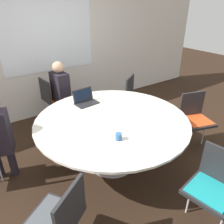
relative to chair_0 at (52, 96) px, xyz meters
The scene contains 12 objects.
ground_plane 1.78m from the chair_0, 82.89° to the right, with size 16.00×16.00×0.00m, color black.
wall_back 0.95m from the chair_0, 64.14° to the left, with size 8.00×0.07×2.70m.
conference_table 1.70m from the chair_0, 82.89° to the right, with size 2.05×2.05×0.74m.
chair_0 is the anchor object (origin of this frame).
chair_2 2.68m from the chair_0, 110.00° to the right, with size 0.60×0.59×0.88m.
chair_3 3.09m from the chair_0, 80.68° to the right, with size 0.49×0.50×0.88m.
chair_4 2.58m from the chair_0, 52.73° to the right, with size 0.55×0.53×0.88m.
chair_5 1.60m from the chair_0, 32.77° to the right, with size 0.60×0.59×0.88m.
person_0 0.32m from the chair_0, 66.05° to the right, with size 0.28×0.38×1.23m.
laptop 1.08m from the chair_0, 81.49° to the right, with size 0.36×0.26×0.21m.
coffee_cup 2.15m from the chair_0, 90.25° to the right, with size 0.08×0.08×0.08m.
handbag 3.12m from the chair_0, 73.45° to the right, with size 0.36×0.16×0.28m.
Camera 1 is at (-1.46, -2.10, 2.17)m, focal length 35.00 mm.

